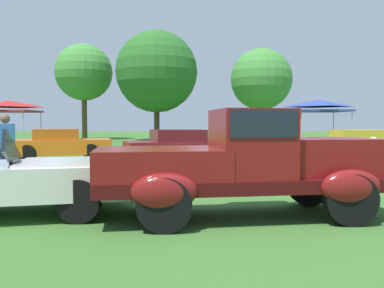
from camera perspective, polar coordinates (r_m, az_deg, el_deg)
name	(u,v)px	position (r m, az deg, el deg)	size (l,w,h in m)	color
ground_plane	(247,217)	(6.56, 7.72, -10.16)	(120.00, 120.00, 0.00)	#386628
feature_pickup_truck	(245,162)	(6.44, 7.40, -2.56)	(4.73, 2.25, 1.70)	#400B0B
neighbor_convertible	(4,180)	(7.19, -24.93, -4.56)	(4.55, 2.55, 1.40)	silver
show_car_orange	(60,144)	(17.19, -18.02, -0.05)	(4.20, 2.61, 1.22)	orange
show_car_burgundy	(181,146)	(14.94, -1.49, -0.35)	(4.45, 2.82, 1.22)	maroon
show_car_yellow	(366,147)	(16.05, 23.28, -0.36)	(4.40, 1.72, 1.22)	yellow
spectator_near_truck	(6,147)	(10.54, -24.68, -0.37)	(0.46, 0.35, 1.69)	#283351
canopy_tent_left_field	(9,106)	(25.10, -24.34, 4.94)	(2.92, 2.92, 2.71)	#B7B7BC
canopy_tent_center_field	(319,105)	(23.40, 17.35, 5.23)	(2.93, 2.93, 2.71)	#B7B7BC
treeline_far_left	(84,73)	(36.28, -14.94, 9.67)	(4.84, 4.84, 8.15)	brown
treeline_mid_left	(157,72)	(32.96, -5.00, 10.07)	(6.51, 6.51, 8.76)	#47331E
treeline_center	(261,79)	(33.07, 9.69, 8.92)	(4.86, 4.86, 7.32)	brown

